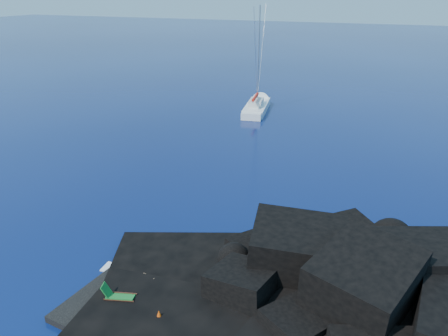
# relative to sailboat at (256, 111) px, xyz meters

# --- Properties ---
(ground) EXTENTS (400.00, 400.00, 0.00)m
(ground) POSITION_rel_sailboat_xyz_m (3.11, -38.15, 0.00)
(ground) COLOR #030D39
(ground) RESTS_ON ground
(headland) EXTENTS (24.00, 24.00, 3.60)m
(headland) POSITION_rel_sailboat_xyz_m (16.11, -35.15, 0.00)
(headland) COLOR black
(headland) RESTS_ON ground
(beach) EXTENTS (9.08, 6.86, 0.70)m
(beach) POSITION_rel_sailboat_xyz_m (7.61, -37.65, 0.00)
(beach) COLOR black
(beach) RESTS_ON ground
(surf_foam) EXTENTS (10.00, 8.00, 0.06)m
(surf_foam) POSITION_rel_sailboat_xyz_m (8.11, -33.15, 0.00)
(surf_foam) COLOR white
(surf_foam) RESTS_ON ground
(sailboat) EXTENTS (4.68, 12.48, 12.81)m
(sailboat) POSITION_rel_sailboat_xyz_m (0.00, 0.00, 0.00)
(sailboat) COLOR white
(sailboat) RESTS_ON ground
(deck_chair) EXTENTS (1.67, 1.09, 1.06)m
(deck_chair) POSITION_rel_sailboat_xyz_m (5.79, -37.96, 0.88)
(deck_chair) COLOR #19742A
(deck_chair) RESTS_ON beach
(towel) EXTENTS (2.00, 1.07, 0.05)m
(towel) POSITION_rel_sailboat_xyz_m (6.06, -36.01, 0.38)
(towel) COLOR silver
(towel) RESTS_ON beach
(sunbather) EXTENTS (1.84, 0.59, 0.24)m
(sunbather) POSITION_rel_sailboat_xyz_m (6.06, -36.01, 0.52)
(sunbather) COLOR tan
(sunbather) RESTS_ON towel
(marker_cone) EXTENTS (0.50, 0.50, 0.59)m
(marker_cone) POSITION_rel_sailboat_xyz_m (8.18, -38.36, 0.64)
(marker_cone) COLOR #F3520C
(marker_cone) RESTS_ON beach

